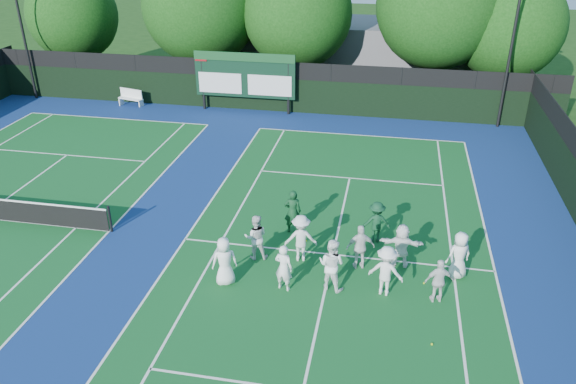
# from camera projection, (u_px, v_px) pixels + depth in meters

# --- Properties ---
(ground) EXTENTS (120.00, 120.00, 0.00)m
(ground) POSITION_uv_depth(u_px,v_px,m) (329.00, 271.00, 18.92)
(ground) COLOR #17390F
(ground) RESTS_ON ground
(court_apron) EXTENTS (34.00, 32.00, 0.01)m
(court_apron) POSITION_uv_depth(u_px,v_px,m) (172.00, 238.00, 20.81)
(court_apron) COLOR navy
(court_apron) RESTS_ON ground
(near_court) EXTENTS (11.05, 23.85, 0.01)m
(near_court) POSITION_uv_depth(u_px,v_px,m) (333.00, 255.00, 19.79)
(near_court) COLOR #104F1F
(near_court) RESTS_ON ground
(back_fence) EXTENTS (34.00, 0.08, 3.00)m
(back_fence) POSITION_uv_depth(u_px,v_px,m) (263.00, 88.00, 33.33)
(back_fence) COLOR black
(back_fence) RESTS_ON ground
(scoreboard) EXTENTS (6.00, 0.21, 3.55)m
(scoreboard) POSITION_uv_depth(u_px,v_px,m) (245.00, 76.00, 32.76)
(scoreboard) COLOR black
(scoreboard) RESTS_ON ground
(clubhouse) EXTENTS (18.00, 6.00, 4.00)m
(clubhouse) POSITION_uv_depth(u_px,v_px,m) (344.00, 51.00, 39.37)
(clubhouse) COLOR slate
(clubhouse) RESTS_ON ground
(light_pole_right) EXTENTS (1.20, 0.30, 10.12)m
(light_pole_right) POSITION_uv_depth(u_px,v_px,m) (518.00, 10.00, 28.56)
(light_pole_right) COLOR black
(light_pole_right) RESTS_ON ground
(bench) EXTENTS (1.68, 0.84, 1.03)m
(bench) POSITION_uv_depth(u_px,v_px,m) (131.00, 97.00, 34.54)
(bench) COLOR white
(bench) RESTS_ON ground
(tree_a) EXTENTS (5.91, 5.91, 7.52)m
(tree_a) POSITION_uv_depth(u_px,v_px,m) (76.00, 18.00, 37.39)
(tree_a) COLOR #32180D
(tree_a) RESTS_ON ground
(tree_b) EXTENTS (7.43, 7.43, 9.20)m
(tree_b) POSITION_uv_depth(u_px,v_px,m) (204.00, 8.00, 35.47)
(tree_b) COLOR #32180D
(tree_b) RESTS_ON ground
(tree_c) EXTENTS (6.75, 6.75, 8.56)m
(tree_c) POSITION_uv_depth(u_px,v_px,m) (300.00, 16.00, 34.55)
(tree_c) COLOR #32180D
(tree_c) RESTS_ON ground
(tree_d) EXTENTS (7.42, 7.42, 9.60)m
(tree_d) POSITION_uv_depth(u_px,v_px,m) (442.00, 8.00, 32.82)
(tree_d) COLOR #32180D
(tree_d) RESTS_ON ground
(tree_e) EXTENTS (6.32, 6.32, 8.02)m
(tree_e) POSITION_uv_depth(u_px,v_px,m) (511.00, 28.00, 32.59)
(tree_e) COLOR #32180D
(tree_e) RESTS_ON ground
(tennis_ball_1) EXTENTS (0.07, 0.07, 0.07)m
(tennis_ball_1) POSITION_uv_depth(u_px,v_px,m) (340.00, 262.00, 19.33)
(tennis_ball_1) COLOR #A6C617
(tennis_ball_1) RESTS_ON ground
(tennis_ball_2) EXTENTS (0.07, 0.07, 0.07)m
(tennis_ball_2) POSITION_uv_depth(u_px,v_px,m) (432.00, 344.00, 15.68)
(tennis_ball_2) COLOR #A6C617
(tennis_ball_2) RESTS_ON ground
(tennis_ball_4) EXTENTS (0.07, 0.07, 0.07)m
(tennis_ball_4) POSITION_uv_depth(u_px,v_px,m) (306.00, 241.00, 20.57)
(tennis_ball_4) COLOR #A6C617
(tennis_ball_4) RESTS_ON ground
(tennis_ball_5) EXTENTS (0.07, 0.07, 0.07)m
(tennis_ball_5) POSITION_uv_depth(u_px,v_px,m) (424.00, 283.00, 18.24)
(tennis_ball_5) COLOR #A6C617
(tennis_ball_5) RESTS_ON ground
(player_front_0) EXTENTS (0.97, 0.83, 1.69)m
(player_front_0) POSITION_uv_depth(u_px,v_px,m) (225.00, 261.00, 17.93)
(player_front_0) COLOR white
(player_front_0) RESTS_ON ground
(player_front_1) EXTENTS (0.67, 0.52, 1.63)m
(player_front_1) POSITION_uv_depth(u_px,v_px,m) (284.00, 268.00, 17.66)
(player_front_1) COLOR white
(player_front_1) RESTS_ON ground
(player_front_2) EXTENTS (1.04, 0.91, 1.79)m
(player_front_2) POSITION_uv_depth(u_px,v_px,m) (331.00, 264.00, 17.68)
(player_front_2) COLOR white
(player_front_2) RESTS_ON ground
(player_front_3) EXTENTS (1.21, 0.84, 1.71)m
(player_front_3) POSITION_uv_depth(u_px,v_px,m) (386.00, 271.00, 17.43)
(player_front_3) COLOR silver
(player_front_3) RESTS_ON ground
(player_front_4) EXTENTS (0.94, 0.56, 1.50)m
(player_front_4) POSITION_uv_depth(u_px,v_px,m) (439.00, 281.00, 17.14)
(player_front_4) COLOR silver
(player_front_4) RESTS_ON ground
(player_back_0) EXTENTS (0.93, 0.80, 1.67)m
(player_back_0) POSITION_uv_depth(u_px,v_px,m) (256.00, 237.00, 19.27)
(player_back_0) COLOR silver
(player_back_0) RESTS_ON ground
(player_back_1) EXTENTS (1.22, 0.85, 1.73)m
(player_back_1) POSITION_uv_depth(u_px,v_px,m) (301.00, 238.00, 19.15)
(player_back_1) COLOR silver
(player_back_1) RESTS_ON ground
(player_back_2) EXTENTS (1.03, 0.66, 1.63)m
(player_back_2) POSITION_uv_depth(u_px,v_px,m) (360.00, 247.00, 18.73)
(player_back_2) COLOR silver
(player_back_2) RESTS_ON ground
(player_back_3) EXTENTS (1.48, 0.48, 1.59)m
(player_back_3) POSITION_uv_depth(u_px,v_px,m) (401.00, 246.00, 18.85)
(player_back_3) COLOR white
(player_back_3) RESTS_ON ground
(player_back_4) EXTENTS (0.97, 0.82, 1.68)m
(player_back_4) POSITION_uv_depth(u_px,v_px,m) (459.00, 255.00, 18.25)
(player_back_4) COLOR white
(player_back_4) RESTS_ON ground
(coach_left) EXTENTS (0.70, 0.52, 1.74)m
(coach_left) POSITION_uv_depth(u_px,v_px,m) (293.00, 212.00, 20.81)
(coach_left) COLOR #0F371B
(coach_left) RESTS_ON ground
(coach_right) EXTENTS (1.13, 0.80, 1.60)m
(coach_right) POSITION_uv_depth(u_px,v_px,m) (376.00, 222.00, 20.25)
(coach_right) COLOR #0F3920
(coach_right) RESTS_ON ground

